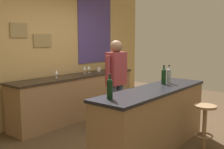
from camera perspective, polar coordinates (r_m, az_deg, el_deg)
name	(u,v)px	position (r m, az deg, el deg)	size (l,w,h in m)	color
ground_plane	(131,142)	(4.35, 4.26, -14.43)	(10.00, 10.00, 0.00)	#4C3823
back_wall	(51,50)	(5.47, -13.15, 5.21)	(6.00, 0.09, 2.80)	tan
bar_counter	(154,119)	(3.99, 9.10, -9.54)	(2.31, 0.60, 0.92)	olive
side_counter	(78,96)	(5.55, -7.39, -4.70)	(3.06, 0.56, 0.90)	olive
bartender	(116,80)	(4.51, 0.94, -1.24)	(0.52, 0.21, 1.62)	#384766
bar_stool	(205,120)	(4.14, 19.56, -9.29)	(0.32, 0.32, 0.68)	olive
wine_bottle_a	(110,88)	(3.16, -0.50, -2.93)	(0.07, 0.07, 0.31)	black
wine_bottle_b	(164,76)	(4.27, 11.20, -0.27)	(0.07, 0.07, 0.31)	black
wine_bottle_c	(169,75)	(4.36, 12.29, -0.15)	(0.07, 0.07, 0.31)	#999E99
wine_glass_a	(56,72)	(5.14, -12.03, 0.52)	(0.07, 0.07, 0.16)	silver
wine_glass_b	(85,68)	(5.72, -5.99, 1.38)	(0.07, 0.07, 0.16)	silver
wine_glass_c	(89,68)	(5.79, -5.10, 1.46)	(0.07, 0.07, 0.16)	silver
wine_glass_d	(114,66)	(6.21, 0.34, 1.92)	(0.07, 0.07, 0.16)	silver
coffee_mug	(99,69)	(6.04, -2.90, 1.15)	(0.12, 0.08, 0.09)	silver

